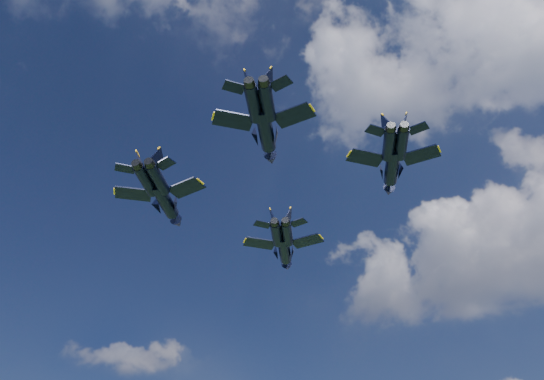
{
  "coord_description": "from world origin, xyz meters",
  "views": [
    {
      "loc": [
        38.74,
        -46.73,
        9.91
      ],
      "look_at": [
        0.63,
        8.1,
        58.34
      ],
      "focal_mm": 40.0,
      "sensor_mm": 36.0,
      "label": 1
    }
  ],
  "objects_px": {
    "jet_left": "(166,201)",
    "jet_slot": "(266,132)",
    "jet_right": "(392,168)",
    "jet_lead": "(285,250)"
  },
  "relations": [
    {
      "from": "jet_left",
      "to": "jet_slot",
      "type": "height_order",
      "value": "jet_left"
    },
    {
      "from": "jet_lead",
      "to": "jet_left",
      "type": "relative_size",
      "value": 0.95
    },
    {
      "from": "jet_right",
      "to": "jet_lead",
      "type": "bearing_deg",
      "value": 127.36
    },
    {
      "from": "jet_slot",
      "to": "jet_left",
      "type": "bearing_deg",
      "value": 136.56
    },
    {
      "from": "jet_lead",
      "to": "jet_right",
      "type": "xyz_separation_m",
      "value": [
        23.87,
        -9.82,
        0.04
      ]
    },
    {
      "from": "jet_left",
      "to": "jet_slot",
      "type": "distance_m",
      "value": 22.76
    },
    {
      "from": "jet_lead",
      "to": "jet_left",
      "type": "distance_m",
      "value": 22.5
    },
    {
      "from": "jet_left",
      "to": "jet_right",
      "type": "xyz_separation_m",
      "value": [
        29.82,
        11.87,
        0.41
      ]
    },
    {
      "from": "jet_left",
      "to": "jet_right",
      "type": "distance_m",
      "value": 32.1
    },
    {
      "from": "jet_lead",
      "to": "jet_slot",
      "type": "xyz_separation_m",
      "value": [
        15.9,
        -27.69,
        -2.47
      ]
    }
  ]
}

